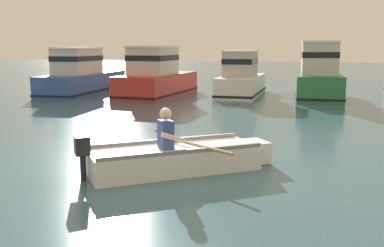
{
  "coord_description": "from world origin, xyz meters",
  "views": [
    {
      "loc": [
        3.21,
        -8.39,
        2.28
      ],
      "look_at": [
        0.26,
        1.23,
        0.55
      ],
      "focal_mm": 42.04,
      "sensor_mm": 36.0,
      "label": 1
    }
  ],
  "objects_px": {
    "moored_boat_blue": "(82,77)",
    "moored_boat_white": "(241,79)",
    "rowboat_with_person": "(177,157)",
    "moored_boat_green": "(318,78)",
    "moored_boat_red": "(156,78)"
  },
  "relations": [
    {
      "from": "moored_boat_blue",
      "to": "moored_boat_white",
      "type": "xyz_separation_m",
      "value": [
        7.6,
        1.41,
        -0.05
      ]
    },
    {
      "from": "moored_boat_red",
      "to": "moored_boat_white",
      "type": "xyz_separation_m",
      "value": [
        3.69,
        1.45,
        -0.07
      ]
    },
    {
      "from": "moored_boat_blue",
      "to": "moored_boat_white",
      "type": "distance_m",
      "value": 7.73
    },
    {
      "from": "moored_boat_white",
      "to": "moored_boat_green",
      "type": "bearing_deg",
      "value": -5.8
    },
    {
      "from": "moored_boat_white",
      "to": "moored_boat_blue",
      "type": "bearing_deg",
      "value": -169.46
    },
    {
      "from": "moored_boat_blue",
      "to": "moored_boat_white",
      "type": "height_order",
      "value": "moored_boat_blue"
    },
    {
      "from": "rowboat_with_person",
      "to": "moored_boat_green",
      "type": "bearing_deg",
      "value": 80.5
    },
    {
      "from": "rowboat_with_person",
      "to": "moored_boat_blue",
      "type": "relative_size",
      "value": 0.5
    },
    {
      "from": "moored_boat_white",
      "to": "moored_boat_green",
      "type": "height_order",
      "value": "moored_boat_green"
    },
    {
      "from": "moored_boat_red",
      "to": "moored_boat_white",
      "type": "relative_size",
      "value": 1.11
    },
    {
      "from": "rowboat_with_person",
      "to": "moored_boat_green",
      "type": "relative_size",
      "value": 0.68
    },
    {
      "from": "moored_boat_blue",
      "to": "moored_boat_red",
      "type": "distance_m",
      "value": 3.91
    },
    {
      "from": "moored_boat_red",
      "to": "rowboat_with_person",
      "type": "bearing_deg",
      "value": -66.73
    },
    {
      "from": "moored_boat_red",
      "to": "moored_boat_blue",
      "type": "bearing_deg",
      "value": 179.41
    },
    {
      "from": "moored_boat_blue",
      "to": "moored_boat_green",
      "type": "bearing_deg",
      "value": 5.47
    }
  ]
}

